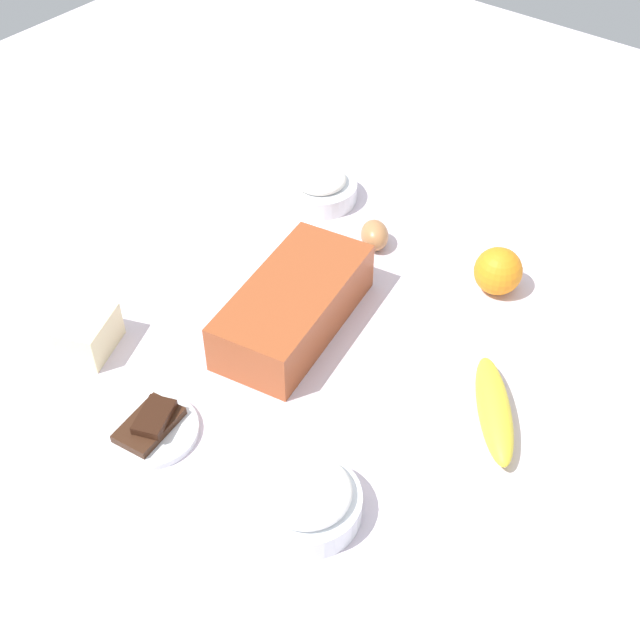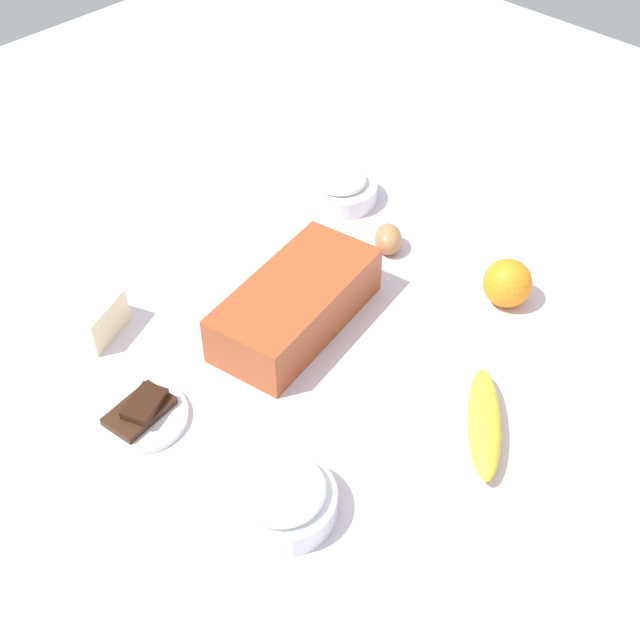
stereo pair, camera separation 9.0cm
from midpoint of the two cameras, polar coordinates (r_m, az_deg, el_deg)
The scene contains 9 objects.
ground_plane at distance 1.27m, azimuth 2.03°, elevation -1.71°, with size 2.40×2.40×0.02m, color silver.
loaf_pan at distance 1.25m, azimuth 0.31°, elevation 1.00°, with size 0.30×0.18×0.08m.
flour_bowl at distance 1.52m, azimuth 3.08°, elevation 8.86°, with size 0.13×0.13×0.06m.
sugar_bowl at distance 1.04m, azimuth -0.07°, elevation -11.92°, with size 0.13×0.13×0.06m.
banana at distance 1.16m, azimuth 13.20°, elevation -6.82°, with size 0.19×0.04×0.04m, color yellow.
orange_fruit at distance 1.34m, azimuth 14.40°, elevation 2.37°, with size 0.08×0.08×0.08m, color orange.
butter_block at distance 1.28m, azimuth -13.12°, elevation 0.09°, with size 0.09×0.06×0.06m, color #F4EDB2.
egg_near_butter at distance 1.41m, azimuth 6.44°, elevation 5.40°, with size 0.05×0.05×0.06m, color #B17748.
chocolate_plate at distance 1.17m, azimuth -9.83°, elevation -6.33°, with size 0.13×0.13×0.03m.
Camera 2 is at (-0.64, -0.62, 0.89)m, focal length 47.51 mm.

